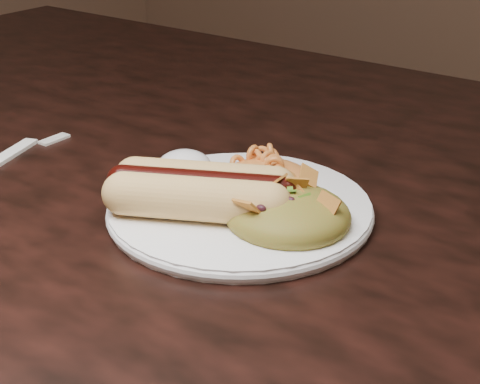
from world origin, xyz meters
The scene contains 7 objects.
table centered at (0.00, 0.00, 0.66)m, with size 1.60×0.90×0.75m.
plate centered at (0.06, -0.07, 0.76)m, with size 0.23×0.23×0.01m, color white.
hotdog centered at (0.04, -0.10, 0.78)m, with size 0.13×0.12×0.04m.
mac_and_cheese centered at (0.06, -0.02, 0.78)m, with size 0.08×0.08×0.03m, color orange.
sour_cream centered at (-0.01, -0.05, 0.78)m, with size 0.05×0.05×0.03m, color white.
taco_salad centered at (0.12, -0.07, 0.78)m, with size 0.11×0.10×0.05m.
fork centered at (-0.21, -0.11, 0.75)m, with size 0.02×0.13×0.00m, color white.
Camera 1 is at (0.40, -0.53, 1.04)m, focal length 55.00 mm.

